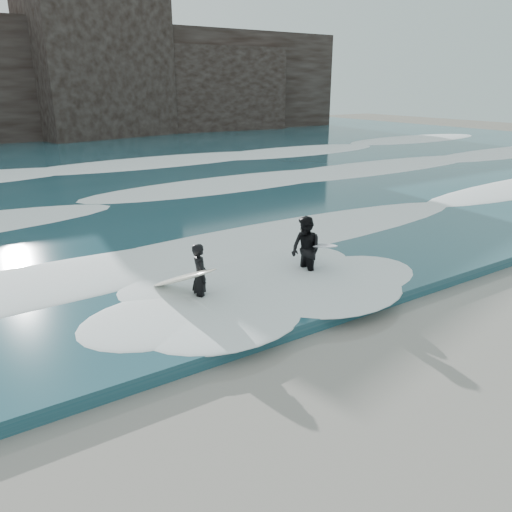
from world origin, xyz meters
name	(u,v)px	position (x,y,z in m)	size (l,w,h in m)	color
ground	(409,421)	(0.00, 0.00, 0.00)	(120.00, 120.00, 0.00)	#72685A
sea	(33,166)	(0.00, 29.00, 0.15)	(90.00, 52.00, 0.30)	#1D4955
foam_near	(167,246)	(0.00, 9.00, 0.40)	(60.00, 3.20, 0.20)	white
foam_mid	(96,201)	(0.00, 16.00, 0.42)	(60.00, 4.00, 0.24)	white
foam_far	(47,170)	(0.00, 25.00, 0.45)	(60.00, 4.80, 0.30)	white
surfer_left	(194,277)	(-0.89, 5.47, 0.79)	(1.22, 2.27, 1.55)	black
surfer_right	(307,250)	(2.24, 5.32, 0.89)	(1.20, 1.89, 1.77)	black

